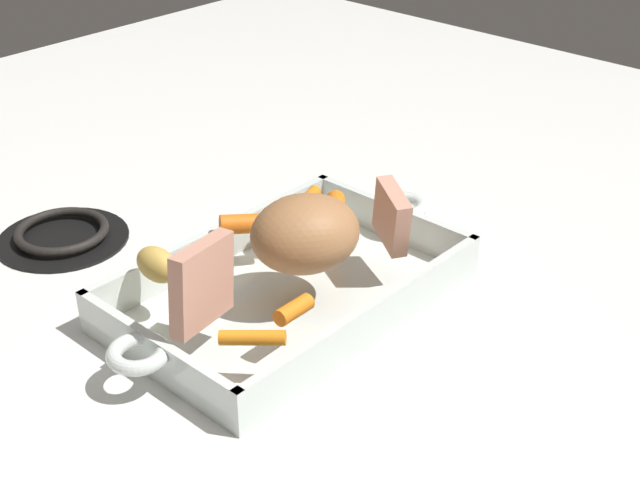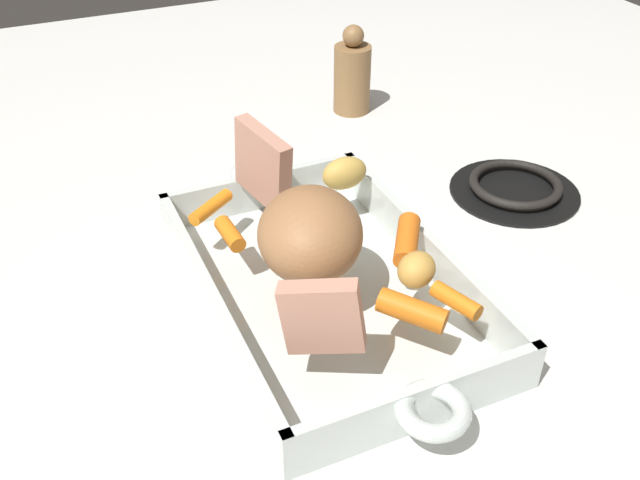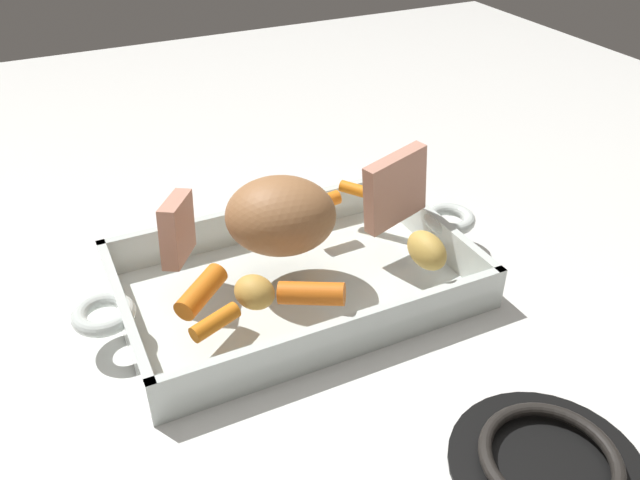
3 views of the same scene
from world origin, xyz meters
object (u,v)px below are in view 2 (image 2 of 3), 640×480
(pork_roast, at_px, (310,234))
(roast_slice_thick, at_px, (263,165))
(baby_carrot_southwest, at_px, (412,311))
(baby_carrot_northwest, at_px, (456,301))
(baby_carrot_northeast, at_px, (211,207))
(potato_whole, at_px, (344,173))
(stove_burner_rear, at_px, (515,187))
(baby_carrot_center_left, at_px, (407,240))
(potato_corner, at_px, (416,270))
(roasting_dish, at_px, (326,287))
(pepper_mill, at_px, (352,75))
(baby_carrot_southeast, at_px, (230,234))
(roast_slice_outer, at_px, (322,317))

(pork_roast, bearing_deg, roast_slice_thick, 178.22)
(baby_carrot_southwest, height_order, baby_carrot_northwest, baby_carrot_southwest)
(baby_carrot_northeast, relative_size, potato_whole, 1.17)
(baby_carrot_northwest, distance_m, stove_burner_rear, 0.31)
(baby_carrot_center_left, bearing_deg, potato_corner, -20.93)
(pork_roast, distance_m, stove_burner_rear, 0.34)
(roasting_dish, distance_m, pepper_mill, 0.45)
(baby_carrot_center_left, xyz_separation_m, baby_carrot_southeast, (-0.09, -0.16, -0.00))
(potato_whole, height_order, pepper_mill, pepper_mill)
(baby_carrot_southwest, xyz_separation_m, baby_carrot_northwest, (0.00, 0.04, -0.00))
(baby_carrot_center_left, xyz_separation_m, potato_whole, (-0.13, -0.00, 0.01))
(potato_corner, bearing_deg, baby_carrot_southeast, -135.23)
(roast_slice_outer, bearing_deg, baby_carrot_northeast, -174.24)
(baby_carrot_southwest, height_order, potato_corner, potato_corner)
(roasting_dish, bearing_deg, baby_carrot_northwest, 34.24)
(stove_burner_rear, bearing_deg, baby_carrot_northwest, -47.87)
(pork_roast, xyz_separation_m, roast_slice_outer, (0.10, -0.03, -0.01))
(baby_carrot_center_left, bearing_deg, baby_carrot_northwest, -2.38)
(roast_slice_outer, xyz_separation_m, baby_carrot_northeast, (-0.24, -0.02, -0.03))
(baby_carrot_northwest, bearing_deg, pepper_mill, 163.99)
(roast_slice_thick, distance_m, baby_carrot_center_left, 0.18)
(baby_carrot_southwest, bearing_deg, roast_slice_outer, -91.55)
(baby_carrot_northeast, bearing_deg, stove_burner_rear, 84.42)
(baby_carrot_center_left, height_order, baby_carrot_southeast, baby_carrot_center_left)
(baby_carrot_center_left, xyz_separation_m, baby_carrot_northwest, (0.09, -0.00, -0.00))
(baby_carrot_center_left, distance_m, potato_whole, 0.13)
(baby_carrot_center_left, bearing_deg, roast_slice_outer, -55.59)
(roasting_dish, relative_size, roast_slice_outer, 7.07)
(roast_slice_thick, distance_m, stove_burner_rear, 0.33)
(baby_carrot_northwest, relative_size, stove_burner_rear, 0.30)
(baby_carrot_southwest, xyz_separation_m, pepper_mill, (-0.50, 0.19, -0.00))
(roast_slice_thick, bearing_deg, baby_carrot_southwest, 10.87)
(baby_carrot_northeast, bearing_deg, potato_corner, 35.34)
(stove_burner_rear, bearing_deg, baby_carrot_northeast, -95.58)
(baby_carrot_southwest, bearing_deg, stove_burner_rear, 126.87)
(roast_slice_thick, xyz_separation_m, baby_carrot_southeast, (0.06, -0.06, -0.03))
(roast_slice_outer, xyz_separation_m, baby_carrot_southwest, (0.00, 0.08, -0.02))
(potato_whole, xyz_separation_m, stove_burner_rear, (0.03, 0.22, -0.06))
(roast_slice_outer, xyz_separation_m, pepper_mill, (-0.50, 0.27, -0.03))
(pork_roast, bearing_deg, potato_whole, 142.14)
(roasting_dish, bearing_deg, potato_whole, 146.74)
(baby_carrot_center_left, bearing_deg, potato_whole, -177.95)
(roasting_dish, height_order, baby_carrot_northeast, baby_carrot_northeast)
(pork_roast, relative_size, baby_carrot_southwest, 1.93)
(roasting_dish, xyz_separation_m, roast_slice_outer, (0.11, -0.05, 0.07))
(potato_whole, bearing_deg, stove_burner_rear, 83.55)
(baby_carrot_northwest, xyz_separation_m, baby_carrot_northeast, (-0.24, -0.15, -0.00))
(pork_roast, bearing_deg, roasting_dish, 109.01)
(roasting_dish, bearing_deg, baby_carrot_southeast, -132.71)
(baby_carrot_southwest, distance_m, potato_whole, 0.23)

